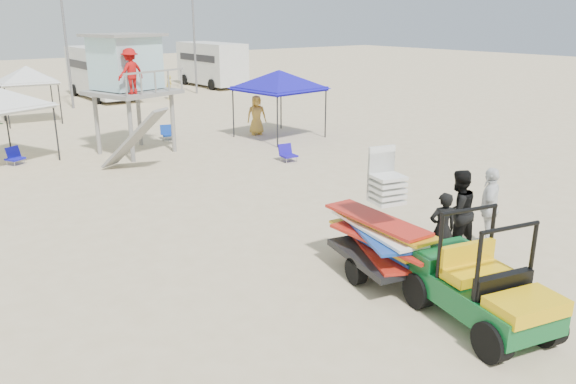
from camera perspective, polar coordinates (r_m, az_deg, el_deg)
ground at (r=11.10m, az=7.53°, el=-10.62°), size 140.00×140.00×0.00m
utility_cart at (r=10.26m, az=19.24°, el=-8.19°), size 1.88×2.84×1.98m
surf_trailer at (r=11.53m, az=9.66°, el=-4.13°), size 1.92×2.83×2.45m
man_left at (r=12.52m, az=15.39°, el=-3.65°), size 0.71×0.62×1.64m
man_mid at (r=13.26m, az=16.83°, el=-1.90°), size 1.06×0.89×1.94m
man_right at (r=13.81m, az=19.74°, el=-1.48°), size 1.21×0.96×1.91m
lifeguard_tower at (r=22.67m, az=-16.00°, el=12.07°), size 3.45×3.45×4.46m
canopy_blue at (r=24.84m, az=-0.91°, el=11.96°), size 3.36×3.36×3.36m
canopy_white_c at (r=31.31m, az=-25.06°, el=11.28°), size 2.83×2.83×3.24m
beach_chair_a at (r=22.84m, az=-26.06°, el=3.33°), size 0.71×0.79×0.64m
beach_chair_b at (r=20.97m, az=-0.09°, el=4.00°), size 0.60×0.64×0.64m
beach_chair_c at (r=25.28m, az=-12.12°, el=5.94°), size 0.68×0.75×0.64m
rv_mid_right at (r=39.21m, az=-18.33°, el=11.64°), size 2.64×7.00×3.25m
rv_far_right at (r=44.33m, az=-7.78°, el=12.92°), size 2.64×6.60×3.25m
light_pole_left at (r=35.30m, az=-21.67°, el=14.35°), size 0.14×0.14×8.00m
light_pole_right at (r=40.15m, az=-9.53°, el=15.53°), size 0.14×0.14×8.00m
distant_beachgoers at (r=26.62m, az=-21.40°, el=6.86°), size 15.76×13.46×1.78m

